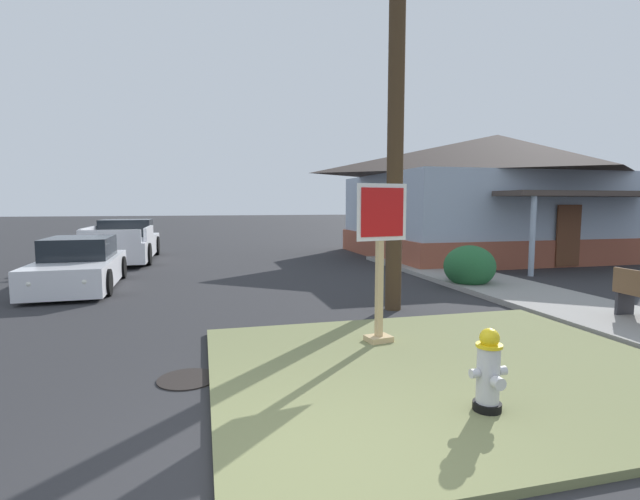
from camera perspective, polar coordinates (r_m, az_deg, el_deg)
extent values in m
plane|color=#2B2B2D|center=(3.93, -1.67, -26.44)|extent=(160.00, 160.00, 0.00)
cube|color=olive|center=(6.22, 15.38, -13.77)|extent=(5.81, 4.83, 0.08)
cube|color=gray|center=(11.48, 24.01, -4.97)|extent=(2.20, 15.02, 0.12)
cylinder|color=black|center=(5.07, 19.78, -17.55)|extent=(0.28, 0.27, 0.08)
cylinder|color=#BCBCC1|center=(4.95, 19.90, -14.18)|extent=(0.22, 0.22, 0.55)
cylinder|color=yellow|center=(4.86, 20.02, -10.94)|extent=(0.25, 0.25, 0.03)
sphere|color=yellow|center=(4.84, 20.05, -10.09)|extent=(0.19, 0.19, 0.19)
cube|color=yellow|center=(4.82, 20.08, -9.29)|extent=(0.04, 0.04, 0.04)
cylinder|color=#BCBCC1|center=(4.86, 18.41, -14.15)|extent=(0.08, 0.09, 0.09)
cylinder|color=#BCBCC1|center=(5.03, 21.37, -13.60)|extent=(0.08, 0.09, 0.09)
cylinder|color=#BCBCC1|center=(4.84, 20.99, -14.98)|extent=(0.12, 0.09, 0.12)
cube|color=tan|center=(6.77, 7.30, -1.96)|extent=(0.10, 0.10, 2.23)
cube|color=tan|center=(7.00, 7.18, -10.70)|extent=(0.40, 0.34, 0.08)
cube|color=white|center=(6.67, 7.61, 4.61)|extent=(0.80, 0.15, 0.81)
cube|color=red|center=(6.66, 7.67, 4.61)|extent=(0.68, 0.13, 0.69)
cylinder|color=black|center=(5.97, -15.96, -14.96)|extent=(0.70, 0.70, 0.02)
cube|color=silver|center=(12.99, -27.41, -2.36)|extent=(1.84, 4.26, 0.64)
cube|color=black|center=(13.14, -27.35, 0.18)|extent=(1.53, 1.98, 0.56)
cylinder|color=black|center=(11.59, -24.75, -3.65)|extent=(0.24, 0.63, 0.62)
cylinder|color=black|center=(11.95, -32.39, -3.75)|extent=(0.24, 0.63, 0.62)
cylinder|color=black|center=(14.15, -23.18, -1.97)|extent=(0.24, 0.63, 0.62)
cylinder|color=black|center=(14.44, -29.51, -2.11)|extent=(0.24, 0.63, 0.62)
sphere|color=white|center=(10.89, -26.88, -3.47)|extent=(0.14, 0.14, 0.14)
sphere|color=red|center=(14.92, -23.96, -1.01)|extent=(0.12, 0.12, 0.12)
sphere|color=white|center=(11.13, -32.07, -3.54)|extent=(0.14, 0.14, 0.14)
sphere|color=red|center=(15.10, -27.81, -1.11)|extent=(0.12, 0.12, 0.12)
cube|color=silver|center=(18.55, -22.88, 0.35)|extent=(2.08, 5.59, 0.68)
cube|color=black|center=(19.27, -22.63, 2.46)|extent=(1.81, 1.46, 0.68)
cube|color=silver|center=(17.72, -26.52, 1.79)|extent=(0.11, 2.34, 0.44)
cube|color=silver|center=(17.42, -20.25, 1.98)|extent=(0.11, 2.34, 0.44)
cube|color=silver|center=(15.81, -24.38, 1.47)|extent=(1.84, 0.11, 0.44)
cylinder|color=black|center=(20.36, -24.88, 0.37)|extent=(0.26, 0.76, 0.76)
cylinder|color=black|center=(20.10, -19.47, 0.52)|extent=(0.26, 0.76, 0.76)
cylinder|color=black|center=(17.09, -26.86, -0.64)|extent=(0.26, 0.76, 0.76)
cylinder|color=black|center=(16.78, -20.43, -0.49)|extent=(0.26, 0.76, 0.76)
cube|color=#2D2D33|center=(9.96, 33.27, -5.44)|extent=(0.36, 0.08, 0.41)
cylinder|color=#42301E|center=(9.66, 9.42, 23.93)|extent=(0.32, 0.32, 10.25)
cube|color=brown|center=(20.28, 20.50, 0.72)|extent=(10.46, 7.89, 0.90)
cube|color=#9EADC1|center=(20.21, 20.66, 5.22)|extent=(10.26, 7.73, 2.29)
pyramid|color=#423833|center=(20.30, 20.86, 10.77)|extent=(10.99, 8.28, 1.64)
cube|color=#423833|center=(16.62, 29.93, 5.99)|extent=(5.76, 1.40, 0.16)
cylinder|color=#9EADC1|center=(14.67, 24.58, 1.70)|extent=(0.16, 0.16, 2.39)
cube|color=brown|center=(17.14, 28.13, 1.57)|extent=(0.90, 0.06, 2.00)
ellipsoid|color=#245F33|center=(12.22, 17.84, -1.91)|extent=(1.27, 1.27, 1.05)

